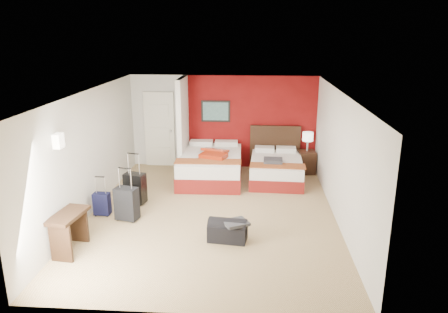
# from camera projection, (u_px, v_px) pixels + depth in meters

# --- Properties ---
(ground) EXTENTS (6.50, 6.50, 0.00)m
(ground) POSITION_uv_depth(u_px,v_px,m) (212.00, 214.00, 8.82)
(ground) COLOR tan
(ground) RESTS_ON ground
(room_walls) EXTENTS (5.02, 6.52, 2.50)m
(room_walls) POSITION_uv_depth(u_px,v_px,m) (157.00, 137.00, 9.91)
(room_walls) COLOR silver
(room_walls) RESTS_ON ground
(red_accent_panel) EXTENTS (3.50, 0.04, 2.50)m
(red_accent_panel) POSITION_uv_depth(u_px,v_px,m) (251.00, 122.00, 11.50)
(red_accent_panel) COLOR maroon
(red_accent_panel) RESTS_ON ground
(partition_wall) EXTENTS (0.12, 1.20, 2.50)m
(partition_wall) POSITION_uv_depth(u_px,v_px,m) (183.00, 126.00, 11.03)
(partition_wall) COLOR silver
(partition_wall) RESTS_ON ground
(entry_door) EXTENTS (0.82, 0.06, 2.05)m
(entry_door) POSITION_uv_depth(u_px,v_px,m) (160.00, 129.00, 11.70)
(entry_door) COLOR silver
(entry_door) RESTS_ON ground
(bed_left) EXTENTS (1.58, 2.22, 0.66)m
(bed_left) POSITION_uv_depth(u_px,v_px,m) (211.00, 167.00, 10.78)
(bed_left) COLOR white
(bed_left) RESTS_ON ground
(bed_right) EXTENTS (1.35, 1.88, 0.55)m
(bed_right) POSITION_uv_depth(u_px,v_px,m) (276.00, 170.00, 10.70)
(bed_right) COLOR silver
(bed_right) RESTS_ON ground
(red_suitcase_open) EXTENTS (0.86, 1.01, 0.11)m
(red_suitcase_open) POSITION_uv_depth(u_px,v_px,m) (214.00, 153.00, 10.57)
(red_suitcase_open) COLOR #A2290D
(red_suitcase_open) RESTS_ON bed_left
(jacket_bundle) EXTENTS (0.46, 0.38, 0.11)m
(jacket_bundle) POSITION_uv_depth(u_px,v_px,m) (273.00, 161.00, 10.32)
(jacket_bundle) COLOR #3E3E44
(jacket_bundle) RESTS_ON bed_right
(nightstand) EXTENTS (0.48, 0.48, 0.60)m
(nightstand) POSITION_uv_depth(u_px,v_px,m) (306.00, 162.00, 11.25)
(nightstand) COLOR black
(nightstand) RESTS_ON ground
(table_lamp) EXTENTS (0.34, 0.34, 0.50)m
(table_lamp) POSITION_uv_depth(u_px,v_px,m) (308.00, 142.00, 11.09)
(table_lamp) COLOR beige
(table_lamp) RESTS_ON nightstand
(suitcase_black) EXTENTS (0.49, 0.37, 0.66)m
(suitcase_black) POSITION_uv_depth(u_px,v_px,m) (135.00, 189.00, 9.26)
(suitcase_black) COLOR black
(suitcase_black) RESTS_ON ground
(suitcase_charcoal) EXTENTS (0.49, 0.37, 0.65)m
(suitcase_charcoal) POSITION_uv_depth(u_px,v_px,m) (127.00, 205.00, 8.45)
(suitcase_charcoal) COLOR black
(suitcase_charcoal) RESTS_ON ground
(suitcase_navy) EXTENTS (0.34, 0.22, 0.45)m
(suitcase_navy) POSITION_uv_depth(u_px,v_px,m) (102.00, 205.00, 8.68)
(suitcase_navy) COLOR black
(suitcase_navy) RESTS_ON ground
(duffel_bag) EXTENTS (0.73, 0.45, 0.35)m
(duffel_bag) POSITION_uv_depth(u_px,v_px,m) (228.00, 231.00, 7.66)
(duffel_bag) COLOR black
(duffel_bag) RESTS_ON ground
(jacket_draped) EXTENTS (0.53, 0.50, 0.06)m
(jacket_draped) POSITION_uv_depth(u_px,v_px,m) (236.00, 223.00, 7.54)
(jacket_draped) COLOR #36363A
(jacket_draped) RESTS_ON duffel_bag
(desk) EXTENTS (0.52, 0.88, 0.69)m
(desk) POSITION_uv_depth(u_px,v_px,m) (70.00, 232.00, 7.25)
(desk) COLOR black
(desk) RESTS_ON ground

